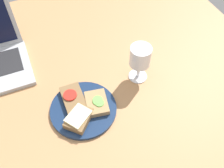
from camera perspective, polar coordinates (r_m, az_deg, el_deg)
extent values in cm
cube|color=#B27F51|center=(91.03, -2.35, -3.04)|extent=(140.00, 140.00, 3.00)
cylinder|color=navy|center=(86.31, -6.55, -5.71)|extent=(22.78, 22.78, 1.18)
cube|color=#A88456|center=(85.29, -3.53, -4.34)|extent=(8.64, 10.74, 2.10)
cylinder|color=#6BB74C|center=(84.45, -3.29, -3.67)|extent=(3.46, 3.46, 0.37)
cylinder|color=#6BB74C|center=(83.82, -2.86, -4.31)|extent=(3.06, 3.06, 0.32)
cylinder|color=#6BB74C|center=(84.24, -3.36, -3.92)|extent=(3.24, 3.24, 0.32)
cube|color=brown|center=(87.25, -8.79, -3.34)|extent=(7.11, 11.71, 1.88)
cylinder|color=red|center=(86.78, -9.58, -2.52)|extent=(4.64, 4.64, 0.61)
cube|color=brown|center=(82.56, -7.61, -7.81)|extent=(11.31, 11.35, 2.39)
cube|color=#F4EAB7|center=(81.21, -7.73, -7.26)|extent=(9.73, 9.24, 0.74)
cylinder|color=white|center=(95.22, 5.91, 1.81)|extent=(6.99, 6.99, 0.40)
cylinder|color=white|center=(92.40, 6.09, 3.25)|extent=(1.19, 1.19, 6.98)
cylinder|color=white|center=(87.08, 6.50, 6.34)|extent=(7.51, 7.51, 7.46)
cylinder|color=white|center=(88.21, 6.41, 5.64)|extent=(6.91, 6.91, 4.32)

